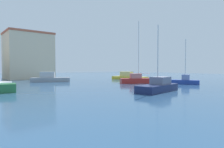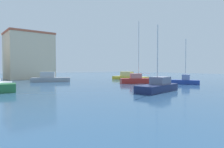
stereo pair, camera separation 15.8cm
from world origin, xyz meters
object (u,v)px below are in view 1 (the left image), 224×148
(motorboat_yellow_behind_lamppost, at_px, (129,77))
(sailboat_red_near_pier, at_px, (138,80))
(motorboat_grey_far_right, at_px, (50,78))
(sailboat_blue_center_channel, at_px, (185,81))
(sailboat_navy_far_left, at_px, (158,86))

(motorboat_yellow_behind_lamppost, bearing_deg, sailboat_red_near_pier, -125.86)
(motorboat_grey_far_right, xyz_separation_m, motorboat_yellow_behind_lamppost, (16.92, -4.91, -0.07))
(sailboat_red_near_pier, distance_m, sailboat_blue_center_channel, 7.92)
(sailboat_navy_far_left, xyz_separation_m, motorboat_grey_far_right, (-3.75, 23.18, 0.03))
(sailboat_navy_far_left, bearing_deg, sailboat_blue_center_channel, 15.47)
(motorboat_grey_far_right, bearing_deg, motorboat_yellow_behind_lamppost, -16.19)
(sailboat_red_near_pier, bearing_deg, sailboat_blue_center_channel, -52.34)
(motorboat_yellow_behind_lamppost, bearing_deg, sailboat_navy_far_left, -125.80)
(motorboat_grey_far_right, distance_m, motorboat_yellow_behind_lamppost, 17.62)
(sailboat_blue_center_channel, bearing_deg, motorboat_grey_far_right, 127.72)
(sailboat_blue_center_channel, height_order, motorboat_yellow_behind_lamppost, sailboat_blue_center_channel)
(sailboat_blue_center_channel, relative_size, motorboat_yellow_behind_lamppost, 0.84)
(motorboat_grey_far_right, xyz_separation_m, sailboat_blue_center_channel, (15.43, -19.94, -0.05))
(sailboat_navy_far_left, bearing_deg, motorboat_yellow_behind_lamppost, 54.20)
(sailboat_red_near_pier, bearing_deg, motorboat_yellow_behind_lamppost, 54.14)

